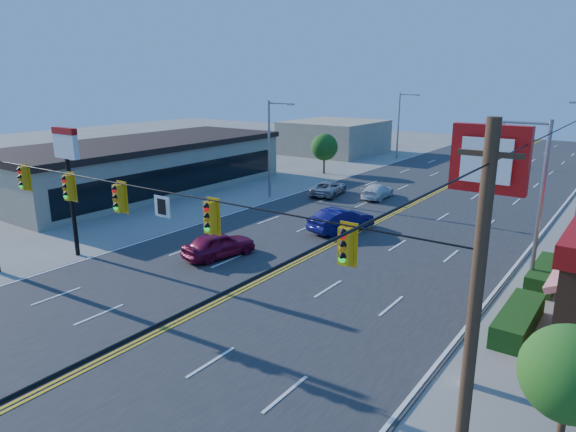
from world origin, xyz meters
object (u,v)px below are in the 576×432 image
Objects in this scene: kfc_pylon at (485,207)px; car_blue at (341,221)px; car_silver at (328,188)px; signal_span at (139,216)px; pizza_hut_sign at (68,165)px; car_magenta at (219,245)px; car_white at (377,192)px.

car_blue is at bearing 133.50° from kfc_pylon.
car_silver is (-6.18, 8.65, -0.13)m from car_blue.
signal_span is 5.24× the size of car_blue.
car_magenta is at bearing 32.26° from pizza_hut_sign.
car_magenta is (-3.98, 8.36, -4.17)m from signal_span.
signal_span is at bearing 94.14° from car_silver.
car_magenta is 0.91× the size of car_blue.
car_white is at bearing -60.02° from car_blue.
car_silver reaches higher than car_white.
car_magenta reaches higher than car_silver.
signal_span reaches higher than car_silver.
pizza_hut_sign is at bearing 66.68° from car_white.
car_blue is 10.63m from car_silver.
kfc_pylon is at bearing 0.00° from pizza_hut_sign.
kfc_pylon reaches higher than car_magenta.
car_magenta is 18.34m from car_white.
car_silver is (3.81, 21.30, -4.55)m from pizza_hut_sign.
car_white is (-3.17, 26.68, -4.29)m from signal_span.
car_white is (-2.28, 10.03, -0.17)m from car_blue.
car_white is at bearing 96.77° from signal_span.
car_magenta is 8.85m from car_blue.
pizza_hut_sign reaches higher than car_white.
car_silver is at bearing 105.61° from signal_span.
pizza_hut_sign reaches higher than car_silver.
car_silver is at bearing -66.10° from car_magenta.
car_silver is at bearing 14.86° from car_white.
kfc_pylon is at bearing 19.78° from signal_span.
car_silver is at bearing 79.86° from pizza_hut_sign.
pizza_hut_sign is 1.67× the size of car_white.
car_silver is at bearing 130.49° from kfc_pylon.
car_magenta is (6.90, 4.36, -4.46)m from pizza_hut_sign.
pizza_hut_sign is at bearing 159.81° from signal_span.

